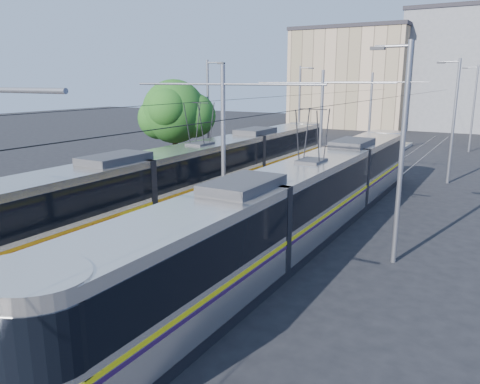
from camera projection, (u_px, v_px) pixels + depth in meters
The scene contains 13 objects.
ground at pixel (88, 301), 14.51m from camera, with size 160.00×160.00×0.00m, color black.
platform at pixel (301, 189), 28.78m from camera, with size 4.00×50.00×0.30m, color gray.
tactile_strip_left at pixel (280, 184), 29.45m from camera, with size 0.70×50.00×0.01m, color gray.
tactile_strip_right at pixel (324, 189), 28.03m from camera, with size 0.70×50.00×0.01m, color gray.
rails at pixel (301, 191), 28.81m from camera, with size 8.71×70.00×0.03m.
tram_left at pixel (201, 174), 25.43m from camera, with size 2.43×31.42×5.50m.
tram_right at pixel (310, 195), 20.10m from camera, with size 2.43×29.09×5.50m.
catenary at pixel (283, 121), 25.36m from camera, with size 9.20×70.00×7.00m.
street_lamps at pixel (327, 118), 31.20m from camera, with size 15.18×38.22×8.00m.
shelter at pixel (292, 179), 25.22m from camera, with size 0.94×1.15×2.20m.
tree at pixel (179, 113), 31.01m from camera, with size 4.64×4.29×6.74m.
building_left at pixel (354, 78), 68.24m from camera, with size 16.32×12.24×13.92m.
building_centre at pixel (479, 70), 63.58m from camera, with size 18.36×14.28×15.96m.
Camera 1 is at (10.77, -9.15, 6.67)m, focal length 35.00 mm.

